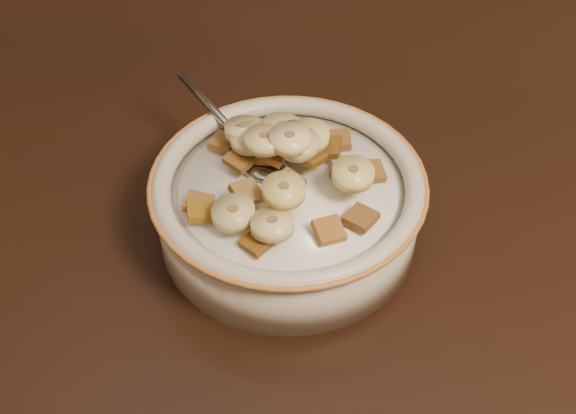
% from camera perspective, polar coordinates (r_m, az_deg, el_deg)
% --- Properties ---
extents(table, '(1.42, 0.94, 0.04)m').
position_cam_1_polar(table, '(0.64, 6.23, -4.57)').
color(table, black).
rests_on(table, floor).
extents(chair, '(0.46, 0.46, 1.00)m').
position_cam_1_polar(chair, '(1.35, 14.70, 11.45)').
color(chair, '#3B2A17').
rests_on(chair, floor).
extents(cereal_bowl, '(0.20, 0.20, 0.05)m').
position_cam_1_polar(cereal_bowl, '(0.62, 0.00, -0.38)').
color(cereal_bowl, beige).
rests_on(cereal_bowl, table).
extents(milk, '(0.17, 0.17, 0.00)m').
position_cam_1_polar(milk, '(0.61, 0.00, 1.22)').
color(milk, white).
rests_on(milk, cereal_bowl).
extents(spoon, '(0.06, 0.06, 0.01)m').
position_cam_1_polar(spoon, '(0.62, -1.83, 3.13)').
color(spoon, gray).
rests_on(spoon, cereal_bowl).
extents(cereal_square_0, '(0.03, 0.03, 0.01)m').
position_cam_1_polar(cereal_square_0, '(0.58, -6.22, -0.31)').
color(cereal_square_0, '#906418').
rests_on(cereal_square_0, milk).
extents(cereal_square_1, '(0.02, 0.02, 0.01)m').
position_cam_1_polar(cereal_square_1, '(0.65, 0.46, 5.59)').
color(cereal_square_1, olive).
rests_on(cereal_square_1, milk).
extents(cereal_square_2, '(0.03, 0.03, 0.01)m').
position_cam_1_polar(cereal_square_2, '(0.63, -1.91, 4.57)').
color(cereal_square_2, brown).
rests_on(cereal_square_2, milk).
extents(cereal_square_3, '(0.02, 0.02, 0.01)m').
position_cam_1_polar(cereal_square_3, '(0.61, 4.17, 2.71)').
color(cereal_square_3, brown).
rests_on(cereal_square_3, milk).
extents(cereal_square_4, '(0.03, 0.03, 0.01)m').
position_cam_1_polar(cereal_square_4, '(0.62, -2.82, 4.03)').
color(cereal_square_4, olive).
rests_on(cereal_square_4, milk).
extents(cereal_square_5, '(0.03, 0.03, 0.01)m').
position_cam_1_polar(cereal_square_5, '(0.64, -3.33, 4.97)').
color(cereal_square_5, '#8F5A1F').
rests_on(cereal_square_5, milk).
extents(cereal_square_6, '(0.03, 0.03, 0.01)m').
position_cam_1_polar(cereal_square_6, '(0.58, 5.21, -0.77)').
color(cereal_square_6, brown).
rests_on(cereal_square_6, milk).
extents(cereal_square_7, '(0.03, 0.03, 0.01)m').
position_cam_1_polar(cereal_square_7, '(0.64, -0.48, 5.39)').
color(cereal_square_7, brown).
rests_on(cereal_square_7, milk).
extents(cereal_square_8, '(0.03, 0.03, 0.01)m').
position_cam_1_polar(cereal_square_8, '(0.64, 3.58, 4.79)').
color(cereal_square_8, brown).
rests_on(cereal_square_8, milk).
extents(cereal_square_9, '(0.03, 0.03, 0.01)m').
position_cam_1_polar(cereal_square_9, '(0.58, -2.97, 1.02)').
color(cereal_square_9, brown).
rests_on(cereal_square_9, milk).
extents(cereal_square_10, '(0.03, 0.03, 0.01)m').
position_cam_1_polar(cereal_square_10, '(0.64, 1.72, 5.26)').
color(cereal_square_10, brown).
rests_on(cereal_square_10, milk).
extents(cereal_square_11, '(0.03, 0.03, 0.01)m').
position_cam_1_polar(cereal_square_11, '(0.61, -3.40, 3.42)').
color(cereal_square_11, brown).
rests_on(cereal_square_11, milk).
extents(cereal_square_12, '(0.03, 0.03, 0.01)m').
position_cam_1_polar(cereal_square_12, '(0.60, 1.57, 3.65)').
color(cereal_square_12, brown).
rests_on(cereal_square_12, milk).
extents(cereal_square_13, '(0.03, 0.03, 0.01)m').
position_cam_1_polar(cereal_square_13, '(0.61, 5.90, 2.56)').
color(cereal_square_13, brown).
rests_on(cereal_square_13, milk).
extents(cereal_square_14, '(0.02, 0.02, 0.01)m').
position_cam_1_polar(cereal_square_14, '(0.64, -4.58, 4.63)').
color(cereal_square_14, brown).
rests_on(cereal_square_14, milk).
extents(cereal_square_15, '(0.02, 0.02, 0.01)m').
position_cam_1_polar(cereal_square_15, '(0.59, -6.37, 0.27)').
color(cereal_square_15, brown).
rests_on(cereal_square_15, milk).
extents(cereal_square_16, '(0.03, 0.03, 0.01)m').
position_cam_1_polar(cereal_square_16, '(0.57, 2.93, -1.66)').
color(cereal_square_16, '#966523').
rests_on(cereal_square_16, milk).
extents(cereal_square_17, '(0.03, 0.03, 0.01)m').
position_cam_1_polar(cereal_square_17, '(0.56, -2.16, -2.46)').
color(cereal_square_17, brown).
rests_on(cereal_square_17, milk).
extents(cereal_square_18, '(0.02, 0.02, 0.01)m').
position_cam_1_polar(cereal_square_18, '(0.62, 2.85, 4.23)').
color(cereal_square_18, brown).
rests_on(cereal_square_18, milk).
extents(cereal_square_19, '(0.03, 0.03, 0.01)m').
position_cam_1_polar(cereal_square_19, '(0.58, -0.03, 1.71)').
color(cereal_square_19, olive).
rests_on(cereal_square_19, milk).
extents(cereal_square_20, '(0.02, 0.02, 0.01)m').
position_cam_1_polar(cereal_square_20, '(0.61, -1.29, 3.81)').
color(cereal_square_20, brown).
rests_on(cereal_square_20, milk).
extents(cereal_square_21, '(0.02, 0.02, 0.01)m').
position_cam_1_polar(cereal_square_21, '(0.61, -1.05, 3.81)').
color(cereal_square_21, brown).
rests_on(cereal_square_21, milk).
extents(banana_slice_0, '(0.03, 0.03, 0.01)m').
position_cam_1_polar(banana_slice_0, '(0.60, 1.13, 4.65)').
color(banana_slice_0, '#D0C787').
rests_on(banana_slice_0, milk).
extents(banana_slice_1, '(0.04, 0.04, 0.01)m').
position_cam_1_polar(banana_slice_1, '(0.61, -2.71, 4.93)').
color(banana_slice_1, '#FFE8A4').
rests_on(banana_slice_1, milk).
extents(banana_slice_2, '(0.04, 0.04, 0.01)m').
position_cam_1_polar(banana_slice_2, '(0.58, 4.65, 2.37)').
color(banana_slice_2, '#FBE887').
rests_on(banana_slice_2, milk).
extents(banana_slice_3, '(0.04, 0.04, 0.01)m').
position_cam_1_polar(banana_slice_3, '(0.57, -3.91, -0.46)').
color(banana_slice_3, tan).
rests_on(banana_slice_3, milk).
extents(banana_slice_4, '(0.04, 0.04, 0.01)m').
position_cam_1_polar(banana_slice_4, '(0.62, -0.44, 5.57)').
color(banana_slice_4, '#D1C07D').
rests_on(banana_slice_4, milk).
extents(banana_slice_5, '(0.04, 0.04, 0.02)m').
position_cam_1_polar(banana_slice_5, '(0.62, -3.11, 5.52)').
color(banana_slice_5, '#FAEC9B').
rests_on(banana_slice_5, milk).
extents(banana_slice_6, '(0.04, 0.04, 0.01)m').
position_cam_1_polar(banana_slice_6, '(0.56, -1.11, -1.26)').
color(banana_slice_6, '#E6C577').
rests_on(banana_slice_6, milk).
extents(banana_slice_7, '(0.04, 0.04, 0.02)m').
position_cam_1_polar(banana_slice_7, '(0.61, 1.52, 5.00)').
color(banana_slice_7, '#E3C576').
rests_on(banana_slice_7, milk).
extents(banana_slice_8, '(0.04, 0.04, 0.01)m').
position_cam_1_polar(banana_slice_8, '(0.59, 0.13, 4.83)').
color(banana_slice_8, '#FAECA4').
rests_on(banana_slice_8, milk).
extents(banana_slice_9, '(0.04, 0.04, 0.01)m').
position_cam_1_polar(banana_slice_9, '(0.57, -0.30, 1.19)').
color(banana_slice_9, '#E5D976').
rests_on(banana_slice_9, milk).
extents(banana_slice_10, '(0.04, 0.04, 0.02)m').
position_cam_1_polar(banana_slice_10, '(0.61, 0.75, 5.16)').
color(banana_slice_10, '#D4C28B').
rests_on(banana_slice_10, milk).
extents(banana_slice_11, '(0.04, 0.04, 0.01)m').
position_cam_1_polar(banana_slice_11, '(0.60, -1.67, 4.78)').
color(banana_slice_11, beige).
rests_on(banana_slice_11, milk).
extents(banana_slice_12, '(0.04, 0.04, 0.01)m').
position_cam_1_polar(banana_slice_12, '(0.60, 0.80, 4.45)').
color(banana_slice_12, '#D7C779').
rests_on(banana_slice_12, milk).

